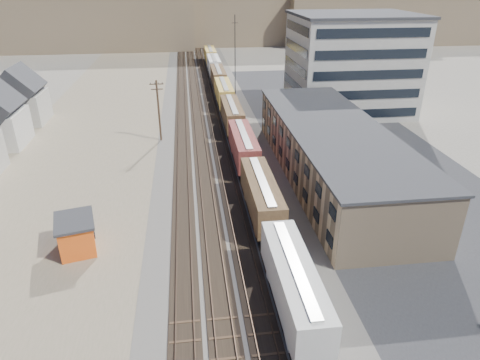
{
  "coord_description": "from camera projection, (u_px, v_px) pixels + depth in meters",
  "views": [
    {
      "loc": [
        -3.84,
        -25.94,
        25.13
      ],
      "look_at": [
        1.85,
        19.25,
        3.0
      ],
      "focal_mm": 32.0,
      "sensor_mm": 36.0,
      "label": 1
    }
  ],
  "objects": [
    {
      "name": "hills_north",
      "position": [
        192.0,
        2.0,
        178.27
      ],
      "size": [
        265.0,
        80.0,
        32.0
      ],
      "color": "brown",
      "rests_on": "ground"
    },
    {
      "name": "rail_tracks",
      "position": [
        206.0,
        123.0,
        79.07
      ],
      "size": [
        11.4,
        200.0,
        0.24
      ],
      "color": "black",
      "rests_on": "ground"
    },
    {
      "name": "radio_mast",
      "position": [
        235.0,
        62.0,
        84.79
      ],
      "size": [
        1.2,
        0.16,
        18.0
      ],
      "color": "black",
      "rests_on": "ground"
    },
    {
      "name": "ballast_bed",
      "position": [
        209.0,
        123.0,
        79.17
      ],
      "size": [
        18.0,
        200.0,
        0.06
      ],
      "primitive_type": "cube",
      "color": "#4C4742",
      "rests_on": "ground"
    },
    {
      "name": "parked_car_far",
      "position": [
        362.0,
        103.0,
        88.79
      ],
      "size": [
        2.65,
        4.89,
        1.58
      ],
      "primitive_type": "imported",
      "rotation": [
        0.0,
        0.0,
        0.18
      ],
      "color": "silver",
      "rests_on": "ground"
    },
    {
      "name": "parked_car_blue",
      "position": [
        361.0,
        138.0,
        69.7
      ],
      "size": [
        6.14,
        6.06,
        1.64
      ],
      "primitive_type": "imported",
      "rotation": [
        0.0,
        0.0,
        0.8
      ],
      "color": "navy",
      "rests_on": "ground"
    },
    {
      "name": "warehouse",
      "position": [
        332.0,
        152.0,
        56.96
      ],
      "size": [
        12.4,
        40.4,
        7.25
      ],
      "color": "tan",
      "rests_on": "ground"
    },
    {
      "name": "ground",
      "position": [
        247.0,
        318.0,
        34.57
      ],
      "size": [
        300.0,
        300.0,
        0.0
      ],
      "primitive_type": "plane",
      "color": "#6B6356",
      "rests_on": "ground"
    },
    {
      "name": "freight_train",
      "position": [
        228.0,
        103.0,
        81.58
      ],
      "size": [
        3.0,
        119.74,
        4.46
      ],
      "color": "black",
      "rests_on": "ground"
    },
    {
      "name": "office_tower",
      "position": [
        351.0,
        64.0,
        82.7
      ],
      "size": [
        22.6,
        18.6,
        18.45
      ],
      "color": "#9E998E",
      "rests_on": "ground"
    },
    {
      "name": "asphalt_lot",
      "position": [
        353.0,
        147.0,
        68.26
      ],
      "size": [
        26.0,
        120.0,
        0.04
      ],
      "primitive_type": "cube",
      "color": "#232326",
      "rests_on": "ground"
    },
    {
      "name": "utility_pole_north",
      "position": [
        159.0,
        109.0,
        68.77
      ],
      "size": [
        2.2,
        0.32,
        10.0
      ],
      "color": "#382619",
      "rests_on": "ground"
    },
    {
      "name": "dirt_yard",
      "position": [
        88.0,
        148.0,
        68.01
      ],
      "size": [
        24.0,
        180.0,
        0.03
      ],
      "primitive_type": "cube",
      "color": "#70674D",
      "rests_on": "ground"
    },
    {
      "name": "maintenance_shed",
      "position": [
        76.0,
        234.0,
        42.34
      ],
      "size": [
        4.71,
        5.5,
        3.49
      ],
      "color": "#E35415",
      "rests_on": "ground"
    }
  ]
}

